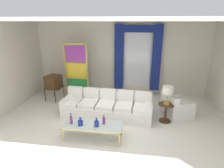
# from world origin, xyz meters

# --- Properties ---
(ground_plane) EXTENTS (16.00, 16.00, 0.00)m
(ground_plane) POSITION_xyz_m (0.00, 0.00, 0.00)
(ground_plane) COLOR white
(wall_rear) EXTENTS (8.00, 0.12, 3.00)m
(wall_rear) POSITION_xyz_m (0.00, 3.06, 1.50)
(wall_rear) COLOR silver
(wall_rear) RESTS_ON ground
(wall_left) EXTENTS (0.12, 7.00, 3.00)m
(wall_left) POSITION_xyz_m (-3.66, 0.60, 1.50)
(wall_left) COLOR silver
(wall_left) RESTS_ON ground
(ceiling_slab) EXTENTS (8.00, 7.60, 0.04)m
(ceiling_slab) POSITION_xyz_m (0.00, 0.80, 3.02)
(ceiling_slab) COLOR white
(curtained_window) EXTENTS (2.00, 0.17, 2.70)m
(curtained_window) POSITION_xyz_m (0.71, 2.89, 1.74)
(curtained_window) COLOR white
(curtained_window) RESTS_ON ground
(couch_white_long) EXTENTS (2.96, 1.08, 0.86)m
(couch_white_long) POSITION_xyz_m (-0.20, 0.74, 0.31)
(couch_white_long) COLOR white
(couch_white_long) RESTS_ON ground
(coffee_table) EXTENTS (1.56, 0.62, 0.41)m
(coffee_table) POSITION_xyz_m (-0.36, -0.60, 0.38)
(coffee_table) COLOR silver
(coffee_table) RESTS_ON ground
(bottle_blue_decanter) EXTENTS (0.07, 0.07, 0.28)m
(bottle_blue_decanter) POSITION_xyz_m (-0.07, -0.54, 0.52)
(bottle_blue_decanter) COLOR #753384
(bottle_blue_decanter) RESTS_ON coffee_table
(bottle_crystal_tall) EXTENTS (0.14, 0.14, 0.24)m
(bottle_crystal_tall) POSITION_xyz_m (-0.66, -0.69, 0.49)
(bottle_crystal_tall) COLOR navy
(bottle_crystal_tall) RESTS_ON coffee_table
(bottle_amber_squat) EXTENTS (0.12, 0.12, 0.24)m
(bottle_amber_squat) POSITION_xyz_m (-0.24, -0.67, 0.49)
(bottle_amber_squat) COLOR navy
(bottle_amber_squat) RESTS_ON coffee_table
(bottle_ruby_flask) EXTENTS (0.07, 0.07, 0.31)m
(bottle_ruby_flask) POSITION_xyz_m (-0.93, -0.65, 0.54)
(bottle_ruby_flask) COLOR #753384
(bottle_ruby_flask) RESTS_ON coffee_table
(vintage_tv) EXTENTS (0.63, 0.69, 1.35)m
(vintage_tv) POSITION_xyz_m (-2.52, 1.75, 0.73)
(vintage_tv) COLOR #472D19
(vintage_tv) RESTS_ON ground
(armchair_white) EXTENTS (1.07, 1.06, 0.80)m
(armchair_white) POSITION_xyz_m (2.05, 1.00, 0.29)
(armchair_white) COLOR white
(armchair_white) RESTS_ON ground
(stained_glass_divider) EXTENTS (0.95, 0.05, 2.20)m
(stained_glass_divider) POSITION_xyz_m (-1.70, 2.19, 1.06)
(stained_glass_divider) COLOR gold
(stained_glass_divider) RESTS_ON ground
(peacock_figurine) EXTENTS (0.44, 0.60, 0.50)m
(peacock_figurine) POSITION_xyz_m (-1.40, 1.80, 0.22)
(peacock_figurine) COLOR beige
(peacock_figurine) RESTS_ON ground
(round_side_table) EXTENTS (0.48, 0.48, 0.59)m
(round_side_table) POSITION_xyz_m (1.67, 0.58, 0.36)
(round_side_table) COLOR #472D19
(round_side_table) RESTS_ON ground
(table_lamp_brass) EXTENTS (0.32, 0.32, 0.57)m
(table_lamp_brass) POSITION_xyz_m (1.67, 0.58, 1.03)
(table_lamp_brass) COLOR #B29338
(table_lamp_brass) RESTS_ON round_side_table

